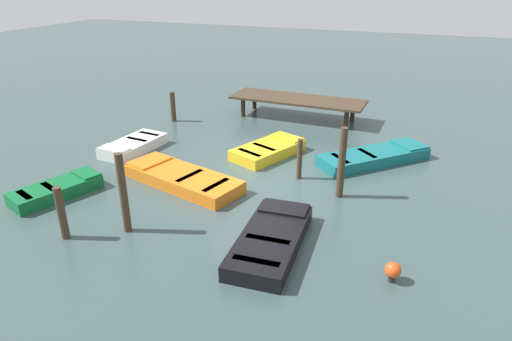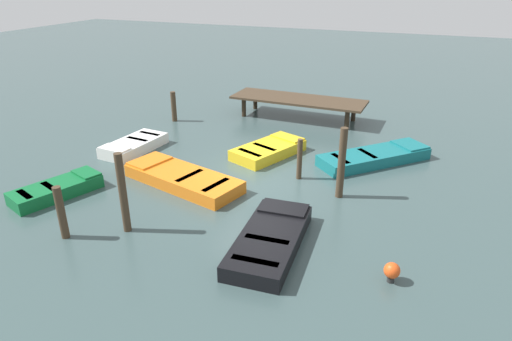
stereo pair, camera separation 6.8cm
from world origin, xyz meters
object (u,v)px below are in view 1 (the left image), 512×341
rowboat_black (271,239)px  mooring_piling_center (61,213)px  rowboat_white (133,145)px  rowboat_orange (182,178)px  rowboat_teal (374,156)px  mooring_piling_near_left (173,107)px  rowboat_green (57,189)px  mooring_piling_far_right (300,159)px  mooring_piling_far_left (123,194)px  mooring_piling_mid_left (342,163)px  marker_buoy (393,271)px  dock_segment (297,100)px  rowboat_yellow (268,150)px

rowboat_black → mooring_piling_center: size_ratio=2.38×
rowboat_white → mooring_piling_center: bearing=25.2°
rowboat_orange → rowboat_teal: (5.45, 4.13, -0.00)m
mooring_piling_near_left → mooring_piling_center: bearing=-75.1°
mooring_piling_center → mooring_piling_near_left: size_ratio=1.07×
rowboat_green → mooring_piling_center: bearing=-111.8°
mooring_piling_near_left → mooring_piling_far_right: bearing=-28.4°
mooring_piling_far_left → rowboat_black: bearing=10.2°
mooring_piling_mid_left → mooring_piling_near_left: 9.71m
rowboat_orange → rowboat_teal: 6.84m
rowboat_black → mooring_piling_far_right: (-0.51, 4.11, 0.47)m
mooring_piling_far_left → mooring_piling_near_left: mooring_piling_far_left is taller
rowboat_green → mooring_piling_far_right: 7.58m
mooring_piling_far_right → mooring_piling_center: bearing=-128.7°
mooring_piling_mid_left → marker_buoy: mooring_piling_mid_left is taller
mooring_piling_center → mooring_piling_far_right: bearing=51.3°
dock_segment → mooring_piling_near_left: mooring_piling_near_left is taller
rowboat_black → rowboat_green: (-6.98, 0.19, 0.00)m
rowboat_orange → marker_buoy: marker_buoy is taller
rowboat_green → marker_buoy: 9.94m
dock_segment → rowboat_white: dock_segment is taller
dock_segment → mooring_piling_far_left: (-1.29, -11.04, 0.25)m
rowboat_teal → mooring_piling_far_left: (-5.36, -7.12, 0.88)m
rowboat_yellow → rowboat_teal: size_ratio=0.81×
rowboat_black → rowboat_green: same height
rowboat_white → marker_buoy: 10.95m
rowboat_black → rowboat_green: bearing=84.6°
rowboat_orange → rowboat_white: bearing=-15.2°
rowboat_green → mooring_piling_mid_left: bearing=-48.3°
dock_segment → mooring_piling_far_left: mooring_piling_far_left is taller
rowboat_teal → marker_buoy: 6.86m
rowboat_orange → mooring_piling_mid_left: bearing=-153.2°
dock_segment → marker_buoy: (5.42, -10.65, -0.57)m
mooring_piling_near_left → marker_buoy: (10.50, -8.20, -0.39)m
rowboat_green → marker_buoy: marker_buoy is taller
mooring_piling_center → rowboat_teal: bearing=50.3°
rowboat_orange → mooring_piling_far_left: mooring_piling_far_left is taller
rowboat_orange → mooring_piling_center: mooring_piling_center is taller
mooring_piling_far_left → mooring_piling_near_left: 9.40m
mooring_piling_near_left → rowboat_green: bearing=-85.7°
mooring_piling_mid_left → marker_buoy: size_ratio=4.58×
rowboat_white → mooring_piling_far_right: 6.56m
rowboat_teal → mooring_piling_near_left: 9.28m
rowboat_yellow → mooring_piling_center: size_ratio=2.15×
rowboat_green → mooring_piling_far_right: size_ratio=2.03×
mooring_piling_center → mooring_piling_far_right: mooring_piling_center is taller
rowboat_white → marker_buoy: marker_buoy is taller
mooring_piling_far_right → rowboat_white: bearing=179.5°
mooring_piling_far_left → rowboat_yellow: bearing=75.6°
rowboat_white → rowboat_yellow: size_ratio=0.87×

